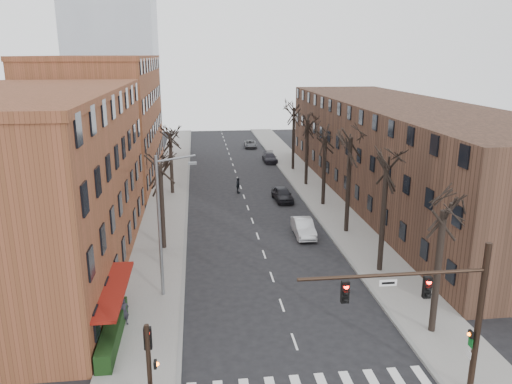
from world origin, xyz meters
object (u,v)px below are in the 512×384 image
object	(u,v)px
silver_sedan	(303,228)
parked_car_mid	(270,158)
parked_car_near	(282,194)
pedestrian_a	(124,312)

from	to	relation	value
silver_sedan	parked_car_mid	xyz separation A→B (m)	(1.49, 29.50, -0.07)
parked_car_near	parked_car_mid	world-z (taller)	parked_car_near
silver_sedan	parked_car_near	distance (m)	10.32
silver_sedan	parked_car_mid	distance (m)	29.54
parked_car_near	pedestrian_a	bearing A→B (deg)	-123.29
silver_sedan	parked_car_near	world-z (taller)	parked_car_near
pedestrian_a	silver_sedan	bearing A→B (deg)	8.74
silver_sedan	parked_car_mid	world-z (taller)	silver_sedan
parked_car_mid	parked_car_near	bearing A→B (deg)	-94.29
silver_sedan	pedestrian_a	world-z (taller)	pedestrian_a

